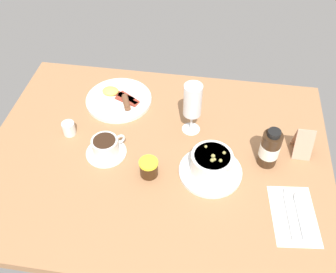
# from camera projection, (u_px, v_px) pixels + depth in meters

# --- Properties ---
(ground_plane) EXTENTS (1.10, 0.84, 0.03)m
(ground_plane) POSITION_uv_depth(u_px,v_px,m) (157.00, 157.00, 1.23)
(ground_plane) COLOR #A8754C
(porridge_bowl) EXTENTS (0.19, 0.19, 0.09)m
(porridge_bowl) POSITION_uv_depth(u_px,v_px,m) (211.00, 165.00, 1.14)
(porridge_bowl) COLOR white
(porridge_bowl) RESTS_ON ground_plane
(cutlery_setting) EXTENTS (0.14, 0.21, 0.01)m
(cutlery_setting) POSITION_uv_depth(u_px,v_px,m) (294.00, 214.00, 1.06)
(cutlery_setting) COLOR white
(cutlery_setting) RESTS_ON ground_plane
(coffee_cup) EXTENTS (0.13, 0.13, 0.06)m
(coffee_cup) POSITION_uv_depth(u_px,v_px,m) (106.00, 147.00, 1.20)
(coffee_cup) COLOR white
(coffee_cup) RESTS_ON ground_plane
(creamer_jug) EXTENTS (0.04, 0.05, 0.05)m
(creamer_jug) POSITION_uv_depth(u_px,v_px,m) (69.00, 128.00, 1.26)
(creamer_jug) COLOR white
(creamer_jug) RESTS_ON ground_plane
(wine_glass) EXTENTS (0.06, 0.06, 0.19)m
(wine_glass) POSITION_uv_depth(u_px,v_px,m) (193.00, 102.00, 1.20)
(wine_glass) COLOR white
(wine_glass) RESTS_ON ground_plane
(jam_jar) EXTENTS (0.06, 0.06, 0.06)m
(jam_jar) POSITION_uv_depth(u_px,v_px,m) (149.00, 168.00, 1.14)
(jam_jar) COLOR #39210F
(jam_jar) RESTS_ON ground_plane
(sauce_bottle_brown) EXTENTS (0.06, 0.06, 0.14)m
(sauce_bottle_brown) POSITION_uv_depth(u_px,v_px,m) (270.00, 149.00, 1.15)
(sauce_bottle_brown) COLOR #382314
(sauce_bottle_brown) RESTS_ON ground_plane
(breakfast_plate) EXTENTS (0.24, 0.24, 0.04)m
(breakfast_plate) POSITION_uv_depth(u_px,v_px,m) (119.00, 99.00, 1.39)
(breakfast_plate) COLOR white
(breakfast_plate) RESTS_ON ground_plane
(menu_card) EXTENTS (0.06, 0.07, 0.10)m
(menu_card) POSITION_uv_depth(u_px,v_px,m) (303.00, 141.00, 1.19)
(menu_card) COLOR tan
(menu_card) RESTS_ON ground_plane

